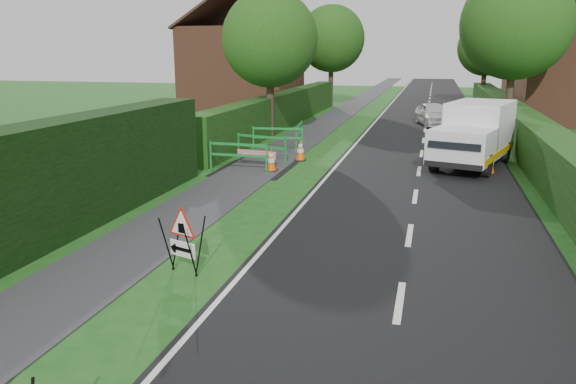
{
  "coord_description": "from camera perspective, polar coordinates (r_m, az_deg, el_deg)",
  "views": [
    {
      "loc": [
        2.84,
        -7.51,
        3.93
      ],
      "look_at": [
        -0.26,
        4.51,
        0.82
      ],
      "focal_mm": 35.0,
      "sensor_mm": 36.0,
      "label": 1
    }
  ],
  "objects": [
    {
      "name": "traffic_cone_2",
      "position": [
        23.16,
        19.92,
        4.44
      ],
      "size": [
        0.38,
        0.38,
        0.79
      ],
      "color": "black",
      "rests_on": "ground"
    },
    {
      "name": "hedge_east",
      "position": [
        24.12,
        23.02,
        3.57
      ],
      "size": [
        1.2,
        50.0,
        1.5
      ],
      "primitive_type": "cube",
      "color": "#14380F",
      "rests_on": "ground"
    },
    {
      "name": "house_west",
      "position": [
        39.66,
        -4.55,
        12.54
      ],
      "size": [
        7.5,
        7.4,
        7.88
      ],
      "color": "brown",
      "rests_on": "ground"
    },
    {
      "name": "traffic_cone_1",
      "position": [
        21.95,
        19.29,
        4.0
      ],
      "size": [
        0.38,
        0.38,
        0.79
      ],
      "color": "black",
      "rests_on": "ground"
    },
    {
      "name": "tree_fw",
      "position": [
        42.18,
        4.45,
        15.26
      ],
      "size": [
        4.8,
        4.8,
        7.24
      ],
      "color": "#2D2116",
      "rests_on": "ground"
    },
    {
      "name": "tree_fe",
      "position": [
        45.65,
        19.5,
        13.67
      ],
      "size": [
        4.2,
        4.2,
        6.33
      ],
      "color": "#2D2116",
      "rests_on": "ground"
    },
    {
      "name": "traffic_cone_4",
      "position": [
        20.79,
        1.27,
        4.27
      ],
      "size": [
        0.38,
        0.38,
        0.79
      ],
      "color": "black",
      "rests_on": "ground"
    },
    {
      "name": "works_van",
      "position": [
        20.75,
        18.44,
        5.71
      ],
      "size": [
        3.19,
        5.16,
        2.21
      ],
      "rotation": [
        0.0,
        0.0,
        -0.3
      ],
      "color": "silver",
      "rests_on": "ground"
    },
    {
      "name": "traffic_cone_3",
      "position": [
        18.92,
        -1.72,
        3.29
      ],
      "size": [
        0.38,
        0.38,
        0.79
      ],
      "color": "black",
      "rests_on": "ground"
    },
    {
      "name": "ped_barrier_2",
      "position": [
        22.77,
        -1.05,
        5.74
      ],
      "size": [
        2.09,
        0.58,
        1.0
      ],
      "rotation": [
        0.0,
        0.0,
        0.11
      ],
      "color": "#178130",
      "rests_on": "ground"
    },
    {
      "name": "house_east_b",
      "position": [
        50.36,
        25.48,
        11.57
      ],
      "size": [
        7.5,
        7.4,
        7.88
      ],
      "color": "brown",
      "rests_on": "ground"
    },
    {
      "name": "ground",
      "position": [
        8.94,
        -5.72,
        -12.09
      ],
      "size": [
        120.0,
        120.0,
        0.0
      ],
      "primitive_type": "plane",
      "color": "#1A4F16",
      "rests_on": "ground"
    },
    {
      "name": "footpath",
      "position": [
        43.09,
        6.68,
        8.76
      ],
      "size": [
        2.0,
        90.0,
        0.02
      ],
      "primitive_type": "cube",
      "color": "#2D2D30",
      "rests_on": "ground"
    },
    {
      "name": "triangle_sign",
      "position": [
        10.25,
        -10.84,
        -4.31
      ],
      "size": [
        0.93,
        0.93,
        1.07
      ],
      "rotation": [
        0.0,
        0.0,
        -0.34
      ],
      "color": "black",
      "rests_on": "ground"
    },
    {
      "name": "tree_ne",
      "position": [
        29.75,
        22.16,
        15.48
      ],
      "size": [
        5.2,
        5.2,
        7.79
      ],
      "color": "#2D2116",
      "rests_on": "ground"
    },
    {
      "name": "ped_barrier_0",
      "position": [
        18.92,
        -5.08,
        3.97
      ],
      "size": [
        2.07,
        0.41,
        1.0
      ],
      "rotation": [
        0.0,
        0.0,
        -0.03
      ],
      "color": "#178130",
      "rests_on": "ground"
    },
    {
      "name": "road_surface",
      "position": [
        42.7,
        14.09,
        8.38
      ],
      "size": [
        6.0,
        90.0,
        0.02
      ],
      "primitive_type": "cube",
      "color": "black",
      "rests_on": "ground"
    },
    {
      "name": "redwhite_plank",
      "position": [
        19.81,
        -3.2,
        2.6
      ],
      "size": [
        1.49,
        0.28,
        0.25
      ],
      "primitive_type": "cube",
      "rotation": [
        0.0,
        0.0,
        -0.16
      ],
      "color": "red",
      "rests_on": "ground"
    },
    {
      "name": "hedge_west_far",
      "position": [
        30.79,
        -0.42,
        6.74
      ],
      "size": [
        1.0,
        24.0,
        1.8
      ],
      "primitive_type": "cube",
      "color": "#14380F",
      "rests_on": "ground"
    },
    {
      "name": "hatchback_car",
      "position": [
        31.75,
        14.57,
        7.67
      ],
      "size": [
        2.34,
        3.98,
        1.27
      ],
      "primitive_type": "imported",
      "rotation": [
        0.0,
        0.0,
        0.24
      ],
      "color": "silver",
      "rests_on": "ground"
    },
    {
      "name": "tree_nw",
      "position": [
        26.58,
        -1.87,
        15.26
      ],
      "size": [
        4.4,
        4.4,
        6.7
      ],
      "color": "#2D2116",
      "rests_on": "ground"
    },
    {
      "name": "ped_barrier_1",
      "position": [
        20.59,
        -2.7,
        4.83
      ],
      "size": [
        2.08,
        0.82,
        1.0
      ],
      "rotation": [
        0.0,
        0.0,
        -0.24
      ],
      "color": "#178130",
      "rests_on": "ground"
    },
    {
      "name": "ped_barrier_3",
      "position": [
        23.74,
        1.13,
        6.08
      ],
      "size": [
        0.6,
        2.09,
        1.0
      ],
      "rotation": [
        0.0,
        0.0,
        1.69
      ],
      "color": "#178130",
      "rests_on": "ground"
    },
    {
      "name": "traffic_cone_0",
      "position": [
        19.71,
        19.83,
        2.89
      ],
      "size": [
        0.38,
        0.38,
        0.79
      ],
      "color": "black",
      "rests_on": "ground"
    }
  ]
}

